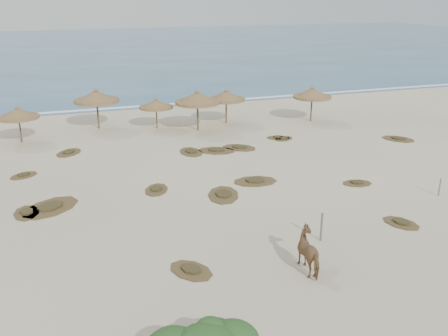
# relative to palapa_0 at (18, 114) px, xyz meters

# --- Properties ---
(ground) EXTENTS (160.00, 160.00, 0.00)m
(ground) POSITION_rel_palapa_0_xyz_m (11.62, -17.19, -2.08)
(ground) COLOR beige
(ground) RESTS_ON ground
(ocean) EXTENTS (200.00, 100.00, 0.01)m
(ocean) POSITION_rel_palapa_0_xyz_m (11.62, 57.81, -2.07)
(ocean) COLOR #285178
(ocean) RESTS_ON ground
(foam_line) EXTENTS (70.00, 0.60, 0.01)m
(foam_line) POSITION_rel_palapa_0_xyz_m (11.62, 8.81, -2.07)
(foam_line) COLOR white
(foam_line) RESTS_ON ground
(palapa_0) EXTENTS (3.79, 3.79, 2.68)m
(palapa_0) POSITION_rel_palapa_0_xyz_m (0.00, 0.00, 0.00)
(palapa_0) COLOR brown
(palapa_0) RESTS_ON ground
(palapa_1) EXTENTS (4.19, 4.19, 3.22)m
(palapa_1) POSITION_rel_palapa_0_xyz_m (5.56, 2.09, 0.42)
(palapa_1) COLOR brown
(palapa_1) RESTS_ON ground
(palapa_2) EXTENTS (3.25, 3.25, 2.47)m
(palapa_2) POSITION_rel_palapa_0_xyz_m (9.88, 0.69, -0.16)
(palapa_2) COLOR brown
(palapa_2) RESTS_ON ground
(palapa_3) EXTENTS (3.41, 3.41, 2.85)m
(palapa_3) POSITION_rel_palapa_0_xyz_m (15.53, 0.48, 0.13)
(palapa_3) COLOR brown
(palapa_3) RESTS_ON ground
(palapa_4) EXTENTS (4.28, 4.28, 3.22)m
(palapa_4) POSITION_rel_palapa_0_xyz_m (12.74, -0.95, 0.42)
(palapa_4) COLOR brown
(palapa_4) RESTS_ON ground
(palapa_5) EXTENTS (4.14, 4.14, 2.95)m
(palapa_5) POSITION_rel_palapa_0_xyz_m (22.39, -1.08, 0.21)
(palapa_5) COLOR brown
(palapa_5) RESTS_ON ground
(horse) EXTENTS (0.87, 1.90, 1.60)m
(horse) POSITION_rel_palapa_0_xyz_m (11.33, -21.91, -1.28)
(horse) COLOR olive
(horse) RESTS_ON ground
(fence_post_near) EXTENTS (0.13, 0.13, 1.31)m
(fence_post_near) POSITION_rel_palapa_0_xyz_m (12.90, -19.89, -1.42)
(fence_post_near) COLOR #6A5E50
(fence_post_near) RESTS_ON ground
(fence_post_far) EXTENTS (0.07, 0.07, 0.96)m
(fence_post_far) POSITION_rel_palapa_0_xyz_m (21.25, -17.46, -1.60)
(fence_post_far) COLOR #6A5E50
(fence_post_far) RESTS_ON ground
(scrub_0) EXTENTS (1.26, 1.90, 0.16)m
(scrub_0) POSITION_rel_palapa_0_xyz_m (0.72, -12.89, -2.03)
(scrub_0) COLOR brown
(scrub_0) RESTS_ON ground
(scrub_1) EXTENTS (3.68, 3.56, 0.16)m
(scrub_1) POSITION_rel_palapa_0_xyz_m (1.82, -12.58, -2.03)
(scrub_1) COLOR brown
(scrub_1) RESTS_ON ground
(scrub_2) EXTENTS (1.81, 2.18, 0.16)m
(scrub_2) POSITION_rel_palapa_0_xyz_m (7.28, -11.97, -2.03)
(scrub_2) COLOR brown
(scrub_2) RESTS_ON ground
(scrub_3) EXTENTS (2.69, 1.94, 0.16)m
(scrub_3) POSITION_rel_palapa_0_xyz_m (12.83, -12.50, -2.03)
(scrub_3) COLOR brown
(scrub_3) RESTS_ON ground
(scrub_4) EXTENTS (1.84, 1.39, 0.16)m
(scrub_4) POSITION_rel_palapa_0_xyz_m (18.13, -14.60, -2.03)
(scrub_4) COLOR brown
(scrub_4) RESTS_ON ground
(scrub_5) EXTENTS (2.63, 2.75, 0.16)m
(scrub_5) POSITION_rel_palapa_0_xyz_m (25.83, -7.98, -2.03)
(scrub_5) COLOR brown
(scrub_5) RESTS_ON ground
(scrub_6) EXTENTS (2.30, 2.46, 0.16)m
(scrub_6) POSITION_rel_palapa_0_xyz_m (3.05, -3.70, -2.03)
(scrub_6) COLOR brown
(scrub_6) RESTS_ON ground
(scrub_7) EXTENTS (2.00, 1.72, 0.16)m
(scrub_7) POSITION_rel_palapa_0_xyz_m (17.71, -4.93, -2.03)
(scrub_7) COLOR brown
(scrub_7) RESTS_ON ground
(scrub_8) EXTENTS (1.93, 1.75, 0.16)m
(scrub_8) POSITION_rel_palapa_0_xyz_m (0.38, -7.34, -2.03)
(scrub_8) COLOR brown
(scrub_8) RESTS_ON ground
(scrub_9) EXTENTS (2.32, 2.88, 0.16)m
(scrub_9) POSITION_rel_palapa_0_xyz_m (10.49, -13.81, -2.03)
(scrub_9) COLOR brown
(scrub_9) RESTS_ON ground
(scrub_10) EXTENTS (1.86, 1.60, 0.16)m
(scrub_10) POSITION_rel_palapa_0_xyz_m (17.99, -5.25, -2.03)
(scrub_10) COLOR brown
(scrub_10) RESTS_ON ground
(scrub_11) EXTENTS (2.09, 2.31, 0.16)m
(scrub_11) POSITION_rel_palapa_0_xyz_m (6.92, -20.53, -2.03)
(scrub_11) COLOR brown
(scrub_11) RESTS_ON ground
(scrub_12) EXTENTS (1.76, 2.08, 0.16)m
(scrub_12) POSITION_rel_palapa_0_xyz_m (17.25, -19.64, -2.03)
(scrub_12) COLOR brown
(scrub_12) RESTS_ON ground
(scrub_13) EXTENTS (1.61, 2.31, 0.16)m
(scrub_13) POSITION_rel_palapa_0_xyz_m (10.79, -6.14, -2.03)
(scrub_13) COLOR brown
(scrub_13) RESTS_ON ground
(scrub_14) EXTENTS (2.78, 2.66, 0.16)m
(scrub_14) POSITION_rel_palapa_0_xyz_m (14.19, -6.27, -2.03)
(scrub_14) COLOR brown
(scrub_14) RESTS_ON ground
(scrub_15) EXTENTS (2.96, 2.54, 0.16)m
(scrub_15) POSITION_rel_palapa_0_xyz_m (12.49, -6.39, -2.03)
(scrub_15) COLOR brown
(scrub_15) RESTS_ON ground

